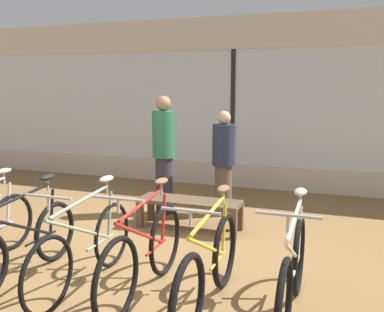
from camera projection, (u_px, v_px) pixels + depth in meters
ground_plane at (139, 267)px, 4.60m from camera, size 24.00×24.00×0.00m
shop_back_wall at (233, 101)px, 8.06m from camera, size 12.00×0.08×3.20m
bicycle_left at (23, 244)px, 4.26m from camera, size 0.46×1.71×1.01m
bicycle_center_left at (85, 247)px, 4.11m from camera, size 0.46×1.76×1.03m
bicycle_center_right at (144, 254)px, 3.93m from camera, size 0.46×1.73×1.05m
bicycle_right at (209, 268)px, 3.64m from camera, size 0.46×1.75×1.04m
bicycle_far_right at (292, 274)px, 3.50m from camera, size 0.46×1.75×1.05m
display_bench at (190, 205)px, 5.78m from camera, size 1.40×0.44×0.41m
customer_near_rack at (224, 161)px, 6.36m from camera, size 0.48×0.48×1.56m
customer_by_window at (164, 152)px, 6.39m from camera, size 0.36×0.36×1.78m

